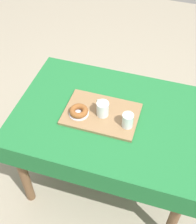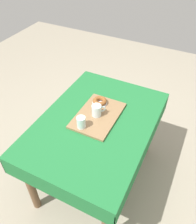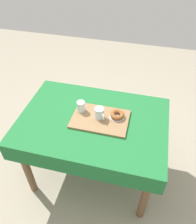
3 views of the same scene
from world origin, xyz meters
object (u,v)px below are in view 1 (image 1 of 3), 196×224
tea_mug_left (103,109)px  water_glass_near (128,121)px  dining_table (111,127)px  donut_plate_left (79,113)px  sugar_donut_left (79,111)px  serving_tray (101,114)px

tea_mug_left → water_glass_near: (0.17, -0.04, -0.00)m
dining_table → donut_plate_left: size_ratio=9.81×
sugar_donut_left → tea_mug_left: bearing=16.7°
dining_table → serving_tray: 0.13m
serving_tray → water_glass_near: 0.19m
water_glass_near → sugar_donut_left: bearing=179.5°
dining_table → water_glass_near: 0.22m
sugar_donut_left → serving_tray: bearing=19.9°
serving_tray → sugar_donut_left: sugar_donut_left is taller
serving_tray → sugar_donut_left: 0.14m
tea_mug_left → sugar_donut_left: bearing=-163.3°
dining_table → tea_mug_left: (-0.05, -0.02, 0.17)m
serving_tray → donut_plate_left: size_ratio=3.70×
dining_table → donut_plate_left: 0.24m
dining_table → tea_mug_left: bearing=-157.9°
water_glass_near → donut_plate_left: water_glass_near is taller
dining_table → water_glass_near: bearing=-29.1°
serving_tray → sugar_donut_left: bearing=-160.1°
sugar_donut_left → dining_table: bearing=18.2°
tea_mug_left → sugar_donut_left: (-0.14, -0.04, -0.02)m
dining_table → tea_mug_left: size_ratio=12.50×
serving_tray → sugar_donut_left: (-0.13, -0.05, 0.03)m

